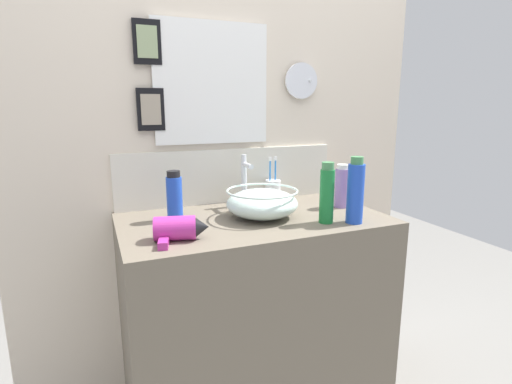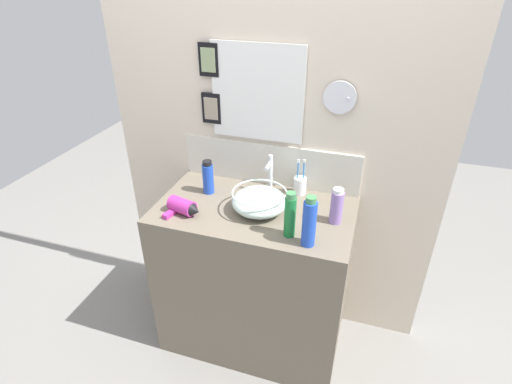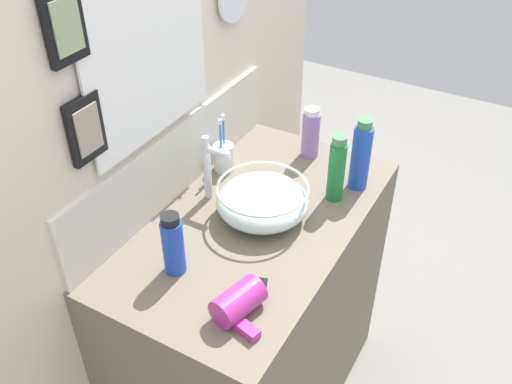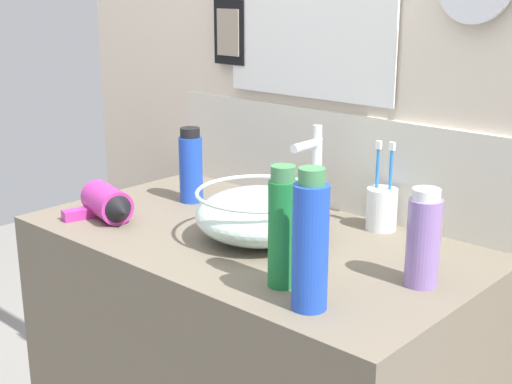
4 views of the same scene
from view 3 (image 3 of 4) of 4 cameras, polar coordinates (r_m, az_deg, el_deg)
vanity_counter at (r=2.04m, az=-0.13°, el=-12.83°), size 1.00×0.57×0.92m
back_panel at (r=1.72m, az=-9.38°, el=6.87°), size 1.84×0.10×2.33m
glass_bowl_sink at (r=1.69m, az=0.66°, el=-0.87°), size 0.28×0.28×0.11m
faucet at (r=1.73m, az=-4.67°, el=2.71°), size 0.02×0.10×0.22m
hair_drier at (r=1.43m, az=-1.30°, el=-10.67°), size 0.19×0.14×0.08m
toothbrush_cup at (r=1.90m, az=-3.24°, el=3.55°), size 0.07×0.07×0.20m
soap_dispenser at (r=1.51m, az=-8.30°, el=-5.21°), size 0.06×0.06×0.19m
lotion_bottle at (r=1.75m, az=8.07°, el=2.27°), size 0.05×0.05×0.22m
spray_bottle at (r=1.96m, az=5.49°, el=5.89°), size 0.06×0.06×0.18m
shampoo_bottle at (r=1.81m, az=10.44°, el=3.58°), size 0.06×0.06×0.24m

